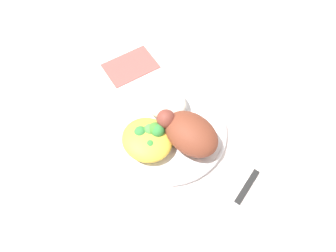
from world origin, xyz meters
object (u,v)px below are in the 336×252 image
(plate, at_px, (168,130))
(napkin, at_px, (130,66))
(roasted_chicken, at_px, (189,133))
(fork, at_px, (218,189))
(rice_pile, at_px, (165,101))
(mac_cheese_with_broccoli, at_px, (148,138))
(knife, at_px, (237,202))

(plate, height_order, napkin, plate)
(plate, height_order, roasted_chicken, roasted_chicken)
(plate, relative_size, roasted_chicken, 1.95)
(fork, bearing_deg, roasted_chicken, -19.67)
(plate, relative_size, rice_pile, 2.53)
(plate, bearing_deg, mac_cheese_with_broccoli, 81.28)
(rice_pile, relative_size, napkin, 0.81)
(mac_cheese_with_broccoli, xyz_separation_m, napkin, (0.18, -0.13, -0.03))
(roasted_chicken, xyz_separation_m, knife, (-0.15, 0.04, -0.04))
(mac_cheese_with_broccoli, bearing_deg, fork, -173.29)
(fork, bearing_deg, plate, -11.58)
(roasted_chicken, distance_m, napkin, 0.25)
(rice_pile, distance_m, fork, 0.21)
(mac_cheese_with_broccoli, bearing_deg, plate, -98.72)
(mac_cheese_with_broccoli, xyz_separation_m, knife, (-0.21, -0.02, -0.03))
(fork, height_order, knife, knife)
(roasted_chicken, height_order, napkin, roasted_chicken)
(roasted_chicken, relative_size, rice_pile, 1.30)
(plate, relative_size, knife, 1.29)
(fork, relative_size, knife, 0.75)
(knife, bearing_deg, fork, 2.97)
(roasted_chicken, bearing_deg, mac_cheese_with_broccoli, 44.60)
(plate, relative_size, napkin, 2.05)
(knife, bearing_deg, plate, -8.49)
(fork, height_order, napkin, fork)
(roasted_chicken, distance_m, fork, 0.12)
(napkin, bearing_deg, mac_cheese_with_broccoli, 144.73)
(rice_pile, xyz_separation_m, mac_cheese_with_broccoli, (-0.03, 0.09, -0.00))
(rice_pile, xyz_separation_m, knife, (-0.24, 0.07, -0.03))
(mac_cheese_with_broccoli, bearing_deg, roasted_chicken, -135.40)
(plate, relative_size, mac_cheese_with_broccoli, 2.35)
(mac_cheese_with_broccoli, relative_size, knife, 0.55)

